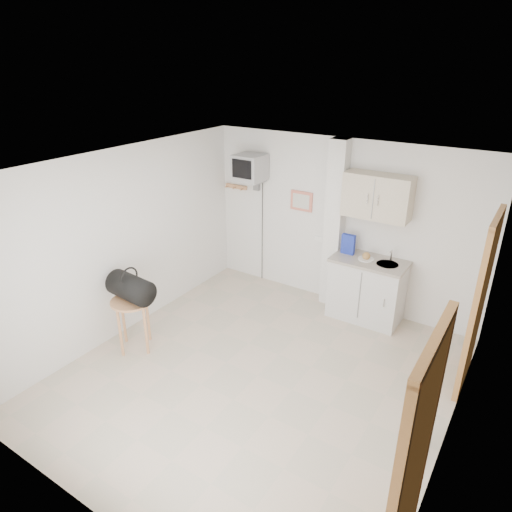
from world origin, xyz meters
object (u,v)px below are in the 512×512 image
Objects in this scene: round_table at (132,308)px; water_bottle at (414,439)px; crt_television at (250,169)px; duffel_bag at (131,288)px.

round_table is 2.01× the size of water_bottle.
crt_television is 3.45× the size of duffel_bag.
duffel_bag is at bearing -94.92° from crt_television.
water_bottle is (3.53, 0.21, -0.72)m from duffel_bag.
round_table is at bearing -73.03° from duffel_bag.
crt_television reaches higher than round_table.
round_table reaches higher than water_bottle.
round_table is at bearing -94.78° from crt_television.
crt_television reaches higher than water_bottle.
crt_television is at bearing 90.15° from duffel_bag.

